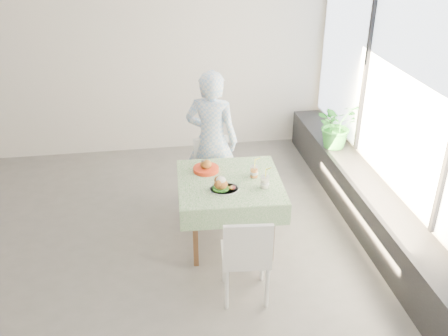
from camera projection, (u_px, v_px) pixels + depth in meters
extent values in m
plane|color=#5E5B59|center=(115.00, 251.00, 5.24)|extent=(6.00, 6.00, 0.00)
cube|color=silver|center=(111.00, 57.00, 6.78)|extent=(6.00, 0.02, 2.80)
cube|color=silver|center=(67.00, 330.00, 2.40)|extent=(6.00, 0.02, 2.80)
cube|color=silver|center=(405.00, 110.00, 5.01)|extent=(0.02, 5.00, 2.80)
cube|color=#D1E0F9|center=(406.00, 87.00, 4.89)|extent=(0.01, 4.80, 2.18)
cube|color=black|center=(370.00, 209.00, 5.51)|extent=(0.40, 4.80, 0.50)
cube|color=brown|center=(230.00, 183.00, 5.09)|extent=(0.94, 0.94, 0.04)
cube|color=silver|center=(230.00, 181.00, 5.08)|extent=(1.09, 1.09, 0.01)
cube|color=white|center=(216.00, 177.00, 5.78)|extent=(0.46, 0.46, 0.04)
cube|color=white|center=(211.00, 153.00, 5.83)|extent=(0.41, 0.10, 0.41)
cube|color=white|center=(245.00, 254.00, 4.46)|extent=(0.46, 0.46, 0.04)
cube|color=white|center=(248.00, 246.00, 4.19)|extent=(0.42, 0.08, 0.42)
imported|color=#99C5F5|center=(212.00, 141.00, 5.72)|extent=(0.71, 0.60, 1.67)
cylinder|color=white|center=(224.00, 189.00, 4.90)|extent=(0.29, 0.29, 0.02)
cylinder|color=#195816|center=(221.00, 188.00, 4.89)|extent=(0.16, 0.16, 0.02)
ellipsoid|color=#915823|center=(221.00, 184.00, 4.87)|extent=(0.13, 0.12, 0.10)
ellipsoid|color=white|center=(221.00, 180.00, 4.84)|extent=(0.10, 0.09, 0.07)
cylinder|color=#A4130F|center=(233.00, 187.00, 4.89)|extent=(0.05, 0.05, 0.03)
cylinder|color=white|center=(254.00, 172.00, 5.11)|extent=(0.08, 0.08, 0.12)
cylinder|color=orange|center=(254.00, 173.00, 5.12)|extent=(0.07, 0.07, 0.09)
cylinder|color=white|center=(254.00, 166.00, 5.08)|extent=(0.09, 0.09, 0.01)
cylinder|color=yellow|center=(255.00, 163.00, 5.06)|extent=(0.01, 0.03, 0.17)
cylinder|color=white|center=(265.00, 182.00, 4.92)|extent=(0.09, 0.09, 0.12)
cylinder|color=beige|center=(265.00, 183.00, 4.92)|extent=(0.08, 0.08, 0.09)
cylinder|color=white|center=(265.00, 176.00, 4.89)|extent=(0.09, 0.09, 0.01)
cylinder|color=yellow|center=(266.00, 172.00, 4.87)|extent=(0.01, 0.03, 0.17)
cylinder|color=red|center=(206.00, 169.00, 5.25)|extent=(0.27, 0.27, 0.04)
cylinder|color=white|center=(206.00, 168.00, 5.24)|extent=(0.23, 0.23, 0.02)
ellipsoid|color=#915823|center=(206.00, 164.00, 5.22)|extent=(0.12, 0.11, 0.10)
imported|color=#2C852C|center=(337.00, 125.00, 6.24)|extent=(0.65, 0.60, 0.59)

